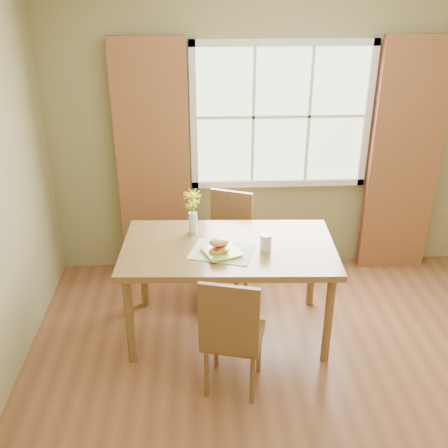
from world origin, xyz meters
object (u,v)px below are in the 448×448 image
(chair_far, at_px, (227,239))
(water_glass, at_px, (266,243))
(chair_near, at_px, (232,332))
(dining_table, at_px, (229,255))
(croissant_sandwich, at_px, (219,246))
(flower_vase, at_px, (193,208))

(chair_far, distance_m, water_glass, 0.83)
(chair_near, distance_m, water_glass, 0.76)
(dining_table, bearing_deg, croissant_sandwich, -116.26)
(flower_vase, bearing_deg, chair_near, -75.18)
(chair_far, height_order, water_glass, chair_far)
(chair_far, bearing_deg, water_glass, -49.89)
(dining_table, relative_size, chair_near, 1.76)
(dining_table, height_order, water_glass, water_glass)
(dining_table, xyz_separation_m, chair_near, (-0.02, -0.70, -0.19))
(dining_table, relative_size, water_glass, 12.91)
(chair_far, relative_size, croissant_sandwich, 5.36)
(chair_near, height_order, flower_vase, flower_vase)
(dining_table, distance_m, chair_near, 0.72)
(water_glass, bearing_deg, chair_far, 108.45)
(croissant_sandwich, distance_m, water_glass, 0.36)
(chair_far, height_order, flower_vase, flower_vase)
(chair_far, distance_m, flower_vase, 0.70)
(chair_far, bearing_deg, croissant_sandwich, -76.21)
(croissant_sandwich, height_order, water_glass, croissant_sandwich)
(chair_near, xyz_separation_m, chair_far, (0.05, 1.34, -0.01))
(dining_table, height_order, chair_far, chair_far)
(croissant_sandwich, distance_m, flower_vase, 0.45)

